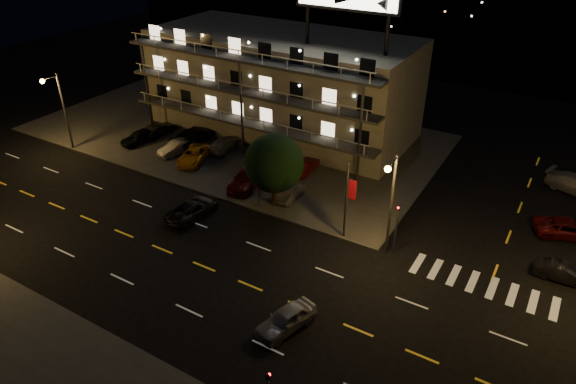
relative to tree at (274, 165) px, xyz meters
The scene contains 23 objects.
ground 10.53m from the tree, 77.92° to the right, with size 140.00×140.00×0.00m, color black.
curb_nw 16.34m from the tree, 138.85° to the left, with size 44.00×24.00×0.15m, color #333331.
motel 16.42m from the tree, 118.87° to the left, with size 28.00×13.80×18.10m.
streetlight_nw 24.03m from the tree, behind, with size 0.44×1.92×8.00m.
streetlight_nc 10.72m from the tree, ahead, with size 0.44×1.92×8.00m.
signal_nw 11.18m from the tree, ahead, with size 0.20×0.27×4.60m.
banner_north 7.24m from the tree, ahead, with size 0.83×0.16×6.40m.
stop_sign 2.62m from the tree, 134.27° to the right, with size 0.91×0.11×2.61m.
tree is the anchor object (origin of this frame).
lot_car_0 19.34m from the tree, behind, with size 1.65×4.10×1.40m, color black.
lot_car_1 14.50m from the tree, 166.76° to the left, with size 1.38×3.95×1.30m, color gray.
lot_car_2 11.84m from the tree, 166.03° to the left, with size 2.19×4.76×1.32m, color orange.
lot_car_3 5.10m from the tree, 159.80° to the left, with size 2.11×5.18×1.50m, color #500B0C.
lot_car_4 3.59m from the tree, 70.70° to the left, with size 1.47×3.65×1.24m, color gray.
lot_car_5 19.50m from the tree, 162.60° to the left, with size 1.39×3.99×1.31m, color black.
lot_car_6 15.61m from the tree, 156.64° to the left, with size 2.53×5.48×1.52m, color black.
lot_car_7 12.42m from the tree, 147.24° to the left, with size 1.83×4.50×1.31m, color gray.
lot_car_8 10.35m from the tree, 126.44° to the left, with size 1.67×4.15×1.41m, color black.
lot_car_9 7.20m from the tree, 95.27° to the left, with size 1.32×3.79×1.25m, color #500B0C.
side_car_0 22.52m from the tree, ahead, with size 1.32×3.78×1.25m, color black.
side_car_1 23.46m from the tree, 20.00° to the left, with size 2.29×4.97×1.38m, color #500B0C.
road_car_east 14.56m from the tree, 55.05° to the right, with size 1.68×4.17×1.42m, color gray.
road_car_west 7.61m from the tree, 135.64° to the right, with size 2.27×4.93×1.37m, color black.
Camera 1 is at (17.96, -21.71, 23.18)m, focal length 32.00 mm.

